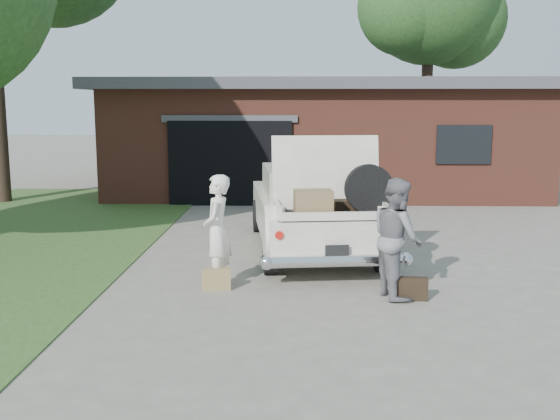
{
  "coord_description": "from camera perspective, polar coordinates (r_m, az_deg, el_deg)",
  "views": [
    {
      "loc": [
        0.26,
        -8.92,
        2.67
      ],
      "look_at": [
        0.0,
        0.6,
        1.1
      ],
      "focal_mm": 42.0,
      "sensor_mm": 36.0,
      "label": 1
    }
  ],
  "objects": [
    {
      "name": "suitcase_right",
      "position": [
        9.16,
        11.46,
        -6.73
      ],
      "size": [
        0.42,
        0.17,
        0.32
      ],
      "primitive_type": "cube",
      "rotation": [
        0.0,
        0.0,
        -0.09
      ],
      "color": "black",
      "rests_on": "ground"
    },
    {
      "name": "suitcase_left",
      "position": [
        9.5,
        -5.56,
        -6.01
      ],
      "size": [
        0.42,
        0.17,
        0.32
      ],
      "primitive_type": "cube",
      "rotation": [
        0.0,
        0.0,
        0.1
      ],
      "color": "#9A814E",
      "rests_on": "ground"
    },
    {
      "name": "woman_left",
      "position": [
        9.56,
        -5.5,
        -1.83
      ],
      "size": [
        0.43,
        0.62,
        1.64
      ],
      "primitive_type": "imported",
      "rotation": [
        0.0,
        0.0,
        -1.64
      ],
      "color": "white",
      "rests_on": "ground"
    },
    {
      "name": "ground",
      "position": [
        9.31,
        -0.1,
        -7.3
      ],
      "size": [
        90.0,
        90.0,
        0.0
      ],
      "primitive_type": "plane",
      "color": "gray",
      "rests_on": "ground"
    },
    {
      "name": "tree_right",
      "position": [
        27.37,
        13.07,
        17.01
      ],
      "size": [
        6.01,
        5.23,
        9.32
      ],
      "color": "#38281E",
      "rests_on": "ground"
    },
    {
      "name": "house",
      "position": [
        20.43,
        3.62,
        6.55
      ],
      "size": [
        12.8,
        7.8,
        3.3
      ],
      "color": "brown",
      "rests_on": "ground"
    },
    {
      "name": "woman_right",
      "position": [
        9.14,
        10.17,
        -2.4
      ],
      "size": [
        0.81,
        0.94,
        1.66
      ],
      "primitive_type": "imported",
      "rotation": [
        0.0,
        0.0,
        1.82
      ],
      "color": "slate",
      "rests_on": "ground"
    },
    {
      "name": "sedan",
      "position": [
        11.91,
        2.9,
        0.16
      ],
      "size": [
        2.59,
        5.41,
        2.15
      ],
      "rotation": [
        0.0,
        0.0,
        0.11
      ],
      "color": "white",
      "rests_on": "ground"
    }
  ]
}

